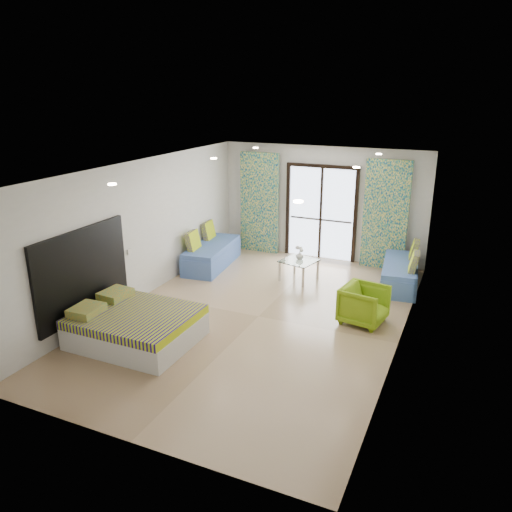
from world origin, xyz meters
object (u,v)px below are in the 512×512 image
at_px(bed, 135,326).
at_px(daybed_left, 211,254).
at_px(coffee_table, 299,262).
at_px(armchair, 364,303).
at_px(daybed_right, 401,273).

bearing_deg(bed, daybed_left, 99.73).
distance_m(daybed_left, coffee_table, 2.18).
xyz_separation_m(bed, coffee_table, (1.53, 3.71, 0.13)).
height_order(bed, daybed_left, daybed_left).
bearing_deg(daybed_left, armchair, -27.89).
distance_m(daybed_left, armchair, 4.20).
xyz_separation_m(daybed_left, coffee_table, (2.17, -0.03, 0.11)).
xyz_separation_m(daybed_right, coffee_table, (-2.06, -0.59, 0.13)).
bearing_deg(daybed_left, bed, -86.87).
relative_size(daybed_left, coffee_table, 2.42).
xyz_separation_m(bed, daybed_left, (-0.64, 3.74, 0.02)).
height_order(coffee_table, armchair, coffee_table).
height_order(bed, armchair, armchair).
relative_size(bed, daybed_right, 1.00).
xyz_separation_m(bed, armchair, (3.27, 2.22, 0.10)).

